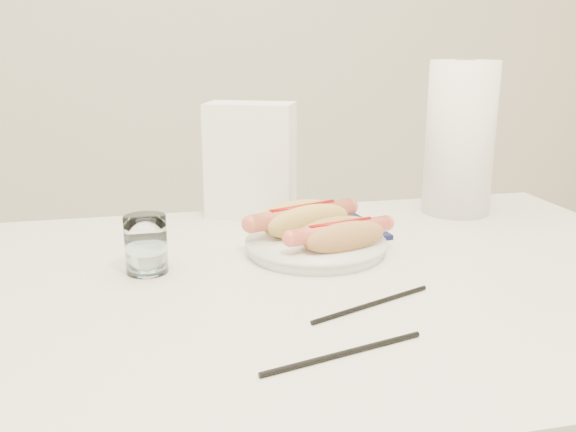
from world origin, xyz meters
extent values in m
cube|color=white|center=(0.00, 0.00, 0.73)|extent=(1.20, 0.80, 0.04)
cylinder|color=silver|center=(0.54, 0.34, 0.35)|extent=(0.04, 0.04, 0.71)
cylinder|color=white|center=(0.03, 0.10, 0.76)|extent=(0.24, 0.24, 0.02)
ellipsoid|color=#D4AD55|center=(0.03, 0.13, 0.80)|extent=(0.16, 0.09, 0.05)
ellipsoid|color=#D4AD55|center=(0.01, 0.17, 0.80)|extent=(0.16, 0.09, 0.05)
ellipsoid|color=#D4AD55|center=(0.02, 0.15, 0.78)|extent=(0.15, 0.11, 0.03)
cylinder|color=#C65D45|center=(0.02, 0.15, 0.80)|extent=(0.20, 0.10, 0.03)
cylinder|color=#990A05|center=(0.02, 0.15, 0.81)|extent=(0.12, 0.05, 0.01)
ellipsoid|color=#BF874A|center=(0.06, 0.05, 0.79)|extent=(0.14, 0.07, 0.05)
ellipsoid|color=#BF874A|center=(0.06, 0.08, 0.79)|extent=(0.14, 0.07, 0.05)
ellipsoid|color=#BF874A|center=(0.06, 0.06, 0.78)|extent=(0.13, 0.08, 0.03)
cylinder|color=#DF5C4E|center=(0.06, 0.06, 0.80)|extent=(0.17, 0.07, 0.03)
cylinder|color=#990A05|center=(0.06, 0.06, 0.81)|extent=(0.11, 0.04, 0.01)
cylinder|color=white|center=(-0.23, 0.08, 0.79)|extent=(0.06, 0.06, 0.09)
cylinder|color=black|center=(0.05, -0.12, 0.75)|extent=(0.18, 0.08, 0.01)
cylinder|color=black|center=(-0.03, -0.23, 0.75)|extent=(0.20, 0.06, 0.01)
cube|color=white|center=(-0.03, 0.35, 0.86)|extent=(0.19, 0.15, 0.22)
cube|color=#121639|center=(0.09, 0.21, 0.75)|extent=(0.18, 0.18, 0.01)
cylinder|color=white|center=(0.37, 0.28, 0.90)|extent=(0.17, 0.17, 0.29)
camera|label=1|loc=(-0.22, -0.82, 1.08)|focal=39.06mm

